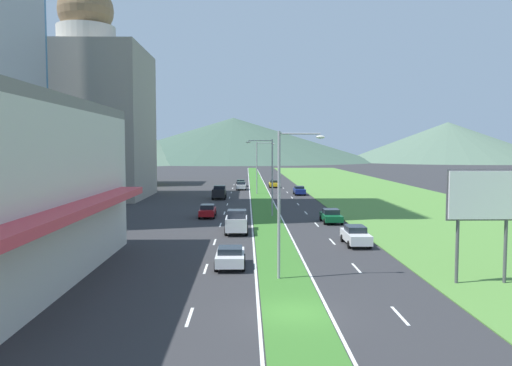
{
  "coord_description": "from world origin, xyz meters",
  "views": [
    {
      "loc": [
        -2.35,
        -24.55,
        8.15
      ],
      "look_at": [
        -0.91,
        51.97,
        2.84
      ],
      "focal_mm": 35.84,
      "sensor_mm": 36.0,
      "label": 1
    }
  ],
  "objects_px": {
    "street_lamp_far": "(259,164)",
    "billboard_roadside": "(483,201)",
    "car_6": "(230,256)",
    "car_9": "(241,183)",
    "pickup_truck_1": "(237,222)",
    "street_lamp_near": "(284,195)",
    "car_0": "(299,190)",
    "pickup_truck_0": "(219,192)",
    "car_7": "(241,186)",
    "car_4": "(274,184)",
    "car_5": "(331,216)",
    "car_8": "(356,235)",
    "street_lamp_mid": "(269,172)",
    "car_2": "(208,211)"
  },
  "relations": [
    {
      "from": "car_0",
      "to": "car_4",
      "type": "height_order",
      "value": "car_0"
    },
    {
      "from": "street_lamp_near",
      "to": "car_8",
      "type": "bearing_deg",
      "value": 58.26
    },
    {
      "from": "street_lamp_near",
      "to": "billboard_roadside",
      "type": "bearing_deg",
      "value": -6.49
    },
    {
      "from": "billboard_roadside",
      "to": "car_6",
      "type": "relative_size",
      "value": 1.69
    },
    {
      "from": "street_lamp_far",
      "to": "car_7",
      "type": "relative_size",
      "value": 2.0
    },
    {
      "from": "street_lamp_far",
      "to": "car_7",
      "type": "bearing_deg",
      "value": 109.02
    },
    {
      "from": "street_lamp_mid",
      "to": "pickup_truck_0",
      "type": "bearing_deg",
      "value": 108.28
    },
    {
      "from": "car_5",
      "to": "car_9",
      "type": "height_order",
      "value": "car_5"
    },
    {
      "from": "car_2",
      "to": "car_8",
      "type": "distance_m",
      "value": 22.02
    },
    {
      "from": "street_lamp_mid",
      "to": "car_8",
      "type": "xyz_separation_m",
      "value": [
        6.46,
        -18.03,
        -4.48
      ]
    },
    {
      "from": "street_lamp_mid",
      "to": "pickup_truck_1",
      "type": "xyz_separation_m",
      "value": [
        -3.65,
        -11.31,
        -4.31
      ]
    },
    {
      "from": "pickup_truck_0",
      "to": "car_6",
      "type": "bearing_deg",
      "value": -176.07
    },
    {
      "from": "car_6",
      "to": "billboard_roadside",
      "type": "bearing_deg",
      "value": -106.94
    },
    {
      "from": "car_4",
      "to": "pickup_truck_0",
      "type": "bearing_deg",
      "value": -23.55
    },
    {
      "from": "street_lamp_mid",
      "to": "billboard_roadside",
      "type": "height_order",
      "value": "street_lamp_mid"
    },
    {
      "from": "pickup_truck_1",
      "to": "street_lamp_near",
      "type": "bearing_deg",
      "value": -169.62
    },
    {
      "from": "street_lamp_far",
      "to": "car_5",
      "type": "relative_size",
      "value": 1.99
    },
    {
      "from": "street_lamp_far",
      "to": "car_9",
      "type": "bearing_deg",
      "value": 100.67
    },
    {
      "from": "car_9",
      "to": "street_lamp_far",
      "type": "bearing_deg",
      "value": -169.33
    },
    {
      "from": "street_lamp_near",
      "to": "car_6",
      "type": "xyz_separation_m",
      "value": [
        -3.42,
        3.27,
        -4.53
      ]
    },
    {
      "from": "car_9",
      "to": "pickup_truck_0",
      "type": "xyz_separation_m",
      "value": [
        -3.15,
        -25.85,
        0.24
      ]
    },
    {
      "from": "car_5",
      "to": "pickup_truck_0",
      "type": "bearing_deg",
      "value": -153.03
    },
    {
      "from": "street_lamp_far",
      "to": "car_4",
      "type": "relative_size",
      "value": 2.09
    },
    {
      "from": "car_2",
      "to": "car_5",
      "type": "distance_m",
      "value": 14.48
    },
    {
      "from": "street_lamp_near",
      "to": "car_2",
      "type": "bearing_deg",
      "value": 103.63
    },
    {
      "from": "car_9",
      "to": "car_7",
      "type": "bearing_deg",
      "value": -178.87
    },
    {
      "from": "billboard_roadside",
      "to": "car_4",
      "type": "bearing_deg",
      "value": 96.42
    },
    {
      "from": "car_4",
      "to": "pickup_truck_1",
      "type": "xyz_separation_m",
      "value": [
        -6.56,
        -55.53,
        0.23
      ]
    },
    {
      "from": "car_4",
      "to": "pickup_truck_1",
      "type": "distance_m",
      "value": 55.91
    },
    {
      "from": "street_lamp_mid",
      "to": "car_0",
      "type": "xyz_separation_m",
      "value": [
        6.45,
        27.51,
        -4.51
      ]
    },
    {
      "from": "car_6",
      "to": "car_9",
      "type": "height_order",
      "value": "car_6"
    },
    {
      "from": "car_4",
      "to": "pickup_truck_0",
      "type": "height_order",
      "value": "pickup_truck_0"
    },
    {
      "from": "car_8",
      "to": "pickup_truck_0",
      "type": "height_order",
      "value": "pickup_truck_0"
    },
    {
      "from": "car_7",
      "to": "car_2",
      "type": "bearing_deg",
      "value": 174.87
    },
    {
      "from": "car_6",
      "to": "pickup_truck_0",
      "type": "height_order",
      "value": "pickup_truck_0"
    },
    {
      "from": "car_0",
      "to": "pickup_truck_0",
      "type": "height_order",
      "value": "pickup_truck_0"
    },
    {
      "from": "billboard_roadside",
      "to": "pickup_truck_0",
      "type": "xyz_separation_m",
      "value": [
        -18.37,
        51.79,
        -4.04
      ]
    },
    {
      "from": "billboard_roadside",
      "to": "car_7",
      "type": "bearing_deg",
      "value": 102.31
    },
    {
      "from": "car_5",
      "to": "pickup_truck_0",
      "type": "xyz_separation_m",
      "value": [
        -13.56,
        26.65,
        0.23
      ]
    },
    {
      "from": "street_lamp_mid",
      "to": "car_5",
      "type": "height_order",
      "value": "street_lamp_mid"
    },
    {
      "from": "street_lamp_far",
      "to": "car_2",
      "type": "xyz_separation_m",
      "value": [
        -6.75,
        -29.99,
        -4.51
      ]
    },
    {
      "from": "car_5",
      "to": "car_6",
      "type": "bearing_deg",
      "value": -26.67
    },
    {
      "from": "billboard_roadside",
      "to": "car_0",
      "type": "height_order",
      "value": "billboard_roadside"
    },
    {
      "from": "car_4",
      "to": "pickup_truck_0",
      "type": "xyz_separation_m",
      "value": [
        -9.97,
        -22.87,
        0.23
      ]
    },
    {
      "from": "street_lamp_near",
      "to": "car_9",
      "type": "height_order",
      "value": "street_lamp_near"
    },
    {
      "from": "car_8",
      "to": "car_5",
      "type": "bearing_deg",
      "value": 179.8
    },
    {
      "from": "street_lamp_far",
      "to": "billboard_roadside",
      "type": "xyz_separation_m",
      "value": [
        11.82,
        -59.63,
        -0.27
      ]
    },
    {
      "from": "street_lamp_mid",
      "to": "car_7",
      "type": "bearing_deg",
      "value": 95.53
    },
    {
      "from": "car_5",
      "to": "car_7",
      "type": "xyz_separation_m",
      "value": [
        -10.23,
        43.83,
        0.04
      ]
    },
    {
      "from": "car_2",
      "to": "car_8",
      "type": "bearing_deg",
      "value": -141.48
    }
  ]
}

